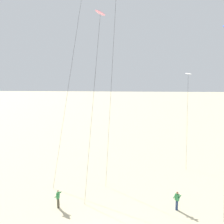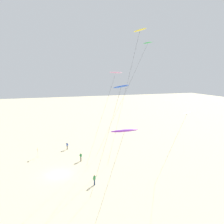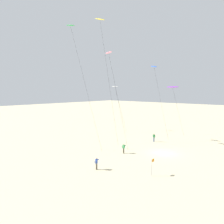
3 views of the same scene
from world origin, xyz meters
name	(u,v)px [view 3 (image 3 of 3)]	position (x,y,z in m)	size (l,w,h in m)	color
ground_plane	(164,153)	(0.00, 0.00, 0.00)	(260.00, 260.00, 0.00)	beige
kite_yellow	(100,21)	(0.16, 14.93, 24.36)	(1.47, 7.11, 25.40)	yellow
kite_green	(71,28)	(-4.32, 18.69, 22.80)	(2.37, 11.72, 23.77)	green
kite_blue	(154,68)	(9.74, 7.84, 15.40)	(1.51, 5.41, 15.97)	blue
kite_white	(115,88)	(9.27, 18.75, 11.02)	(1.24, 5.65, 11.54)	white
kite_purple	(173,87)	(15.55, 6.09, 11.16)	(1.04, 4.95, 11.44)	purple
kite_pink	(109,54)	(-1.50, 11.02, 17.16)	(1.62, 6.71, 17.68)	pink
kite_flyer_nearest	(97,163)	(-12.52, 3.19, 0.89)	(0.68, 0.66, 1.67)	#4C4738
kite_flyer_middle	(154,137)	(5.58, 5.12, 0.89)	(0.73, 0.73, 1.67)	navy
kite_flyer_furthest	(124,148)	(-4.64, 4.89, 0.89)	(0.51, 0.54, 1.67)	#4C4738
marker_flag	(152,164)	(-9.33, -3.28, 1.49)	(0.56, 0.05, 2.10)	gray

